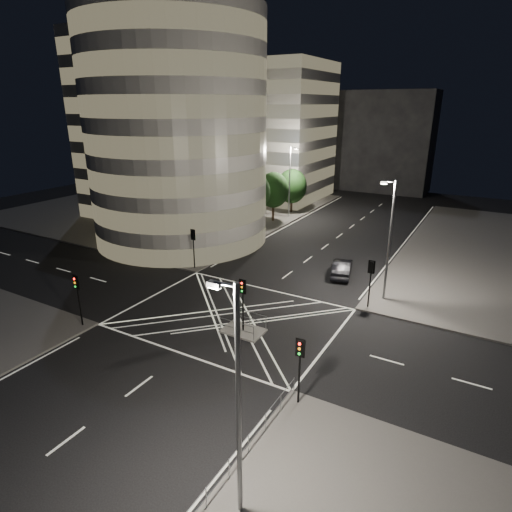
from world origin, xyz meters
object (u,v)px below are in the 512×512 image
Objects in this scene: central_island at (243,331)px; sedan at (342,268)px; street_lamp_right_near at (237,398)px; traffic_signal_fl at (193,241)px; traffic_signal_fr at (371,275)px; street_lamp_left_far at (290,180)px; traffic_signal_nl at (78,291)px; traffic_signal_nr at (300,359)px; street_lamp_right_far at (389,237)px; street_lamp_left_near at (217,204)px; traffic_signal_island at (243,295)px.

sedan is at bearing 79.39° from central_island.
street_lamp_right_near is at bearing 86.45° from sedan.
traffic_signal_fl and traffic_signal_fr have the same top height.
traffic_signal_fl is 0.40× the size of street_lamp_left_far.
street_lamp_right_near reaches higher than traffic_signal_nl.
central_island is 12.36m from traffic_signal_nl.
traffic_signal_fl is 17.60m from traffic_signal_fr.
traffic_signal_nl and traffic_signal_nr have the same top height.
street_lamp_right_near reaches higher than traffic_signal_fr.
street_lamp_left_far is (-18.24, 23.20, 2.63)m from traffic_signal_fr.
street_lamp_right_far is 7.60m from sedan.
street_lamp_right_far reaches higher than traffic_signal_nl.
traffic_signal_nr is at bearing 88.38° from sedan.
traffic_signal_fr is 13.60m from traffic_signal_nr.
street_lamp_right_near is (18.87, -26.00, 0.00)m from street_lamp_left_near.
traffic_signal_nl reaches higher than sedan.
street_lamp_left_far is at bearing 90.00° from street_lamp_left_near.
street_lamp_left_far and street_lamp_right_near have the same top height.
sedan is at bearing 1.90° from street_lamp_left_near.
street_lamp_left_near is at bearing 130.27° from traffic_signal_island.
traffic_signal_fr reaches higher than sedan.
traffic_signal_island is at bearing 142.07° from traffic_signal_nr.
traffic_signal_island is (0.00, 0.00, 2.84)m from central_island.
traffic_signal_island is 0.40× the size of street_lamp_left_near.
traffic_signal_fl is at bearing -88.43° from street_lamp_left_far.
sedan reaches higher than central_island.
street_lamp_left_near is at bearing 130.27° from central_island.
traffic_signal_nl reaches higher than central_island.
traffic_signal_fr is 19.14m from street_lamp_left_near.
traffic_signal_fl is at bearing -83.03° from street_lamp_left_near.
street_lamp_right_far is at bearing -9.03° from street_lamp_left_near.
street_lamp_left_near is (-11.44, 13.50, 2.63)m from traffic_signal_island.
central_island is 2.84m from traffic_signal_island.
traffic_signal_fr is at bearing -51.83° from street_lamp_left_far.
traffic_signal_island is at bearing -129.33° from traffic_signal_fr.
traffic_signal_fr is (17.60, 13.60, 0.00)m from traffic_signal_nl.
street_lamp_left_near is 32.13m from street_lamp_right_near.
street_lamp_left_near is 19.11m from street_lamp_right_far.
traffic_signal_nl is 24.27m from street_lamp_right_far.
traffic_signal_island is 14.37m from sedan.
traffic_signal_island is at bearing -125.30° from street_lamp_right_far.
street_lamp_left_far is (-11.44, 31.50, 5.47)m from central_island.
traffic_signal_nl is 1.00× the size of traffic_signal_nr.
central_island is 0.62× the size of sedan.
traffic_signal_fl is at bearing 180.00° from traffic_signal_fr.
street_lamp_left_near is (-0.64, 18.80, 2.63)m from traffic_signal_nl.
street_lamp_right_far is at bearing 73.89° from traffic_signal_fr.
sedan is (-4.18, 5.67, -2.12)m from traffic_signal_fr.
traffic_signal_fr is at bearing 0.00° from traffic_signal_fl.
traffic_signal_fr is 20.97m from street_lamp_right_near.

